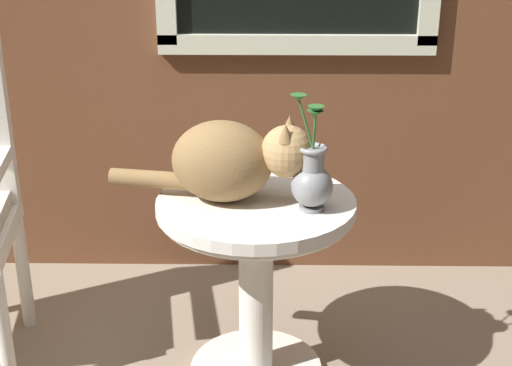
{
  "coord_description": "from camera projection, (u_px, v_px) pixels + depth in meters",
  "views": [
    {
      "loc": [
        0.29,
        -1.75,
        1.41
      ],
      "look_at": [
        0.27,
        0.14,
        0.65
      ],
      "focal_mm": 50.88,
      "sensor_mm": 36.0,
      "label": 1
    }
  ],
  "objects": [
    {
      "name": "pewter_vase_with_ivy",
      "position": [
        312.0,
        178.0,
        1.96
      ],
      "size": [
        0.12,
        0.11,
        0.32
      ],
      "color": "gray",
      "rests_on": "wicker_side_table"
    },
    {
      "name": "cat",
      "position": [
        231.0,
        160.0,
        2.02
      ],
      "size": [
        0.58,
        0.27,
        0.25
      ],
      "color": "olive",
      "rests_on": "wicker_side_table"
    },
    {
      "name": "wicker_side_table",
      "position": [
        256.0,
        255.0,
        2.13
      ],
      "size": [
        0.57,
        0.57,
        0.6
      ],
      "color": "silver",
      "rests_on": "ground_plane"
    }
  ]
}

